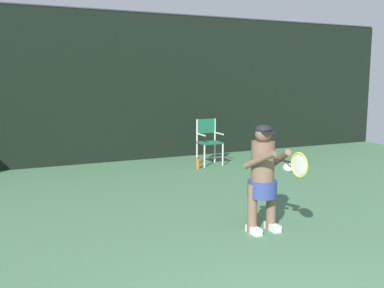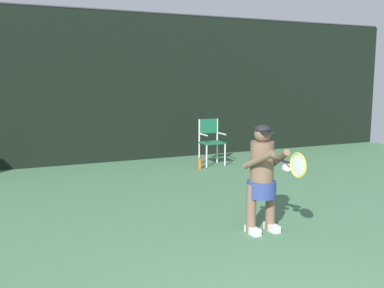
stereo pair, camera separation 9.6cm
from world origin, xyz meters
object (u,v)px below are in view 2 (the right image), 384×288
(umpire_chair, at_px, (211,139))
(tennis_racket, at_px, (297,165))
(tennis_player, at_px, (262,175))
(water_bottle, at_px, (200,164))

(umpire_chair, xyz_separation_m, tennis_racket, (-1.28, -4.94, 0.38))
(tennis_player, bearing_deg, tennis_racket, -75.13)
(umpire_chair, bearing_deg, water_bottle, -140.90)
(tennis_player, xyz_separation_m, tennis_racket, (0.14, -0.54, 0.22))
(water_bottle, distance_m, tennis_player, 4.20)
(tennis_player, bearing_deg, umpire_chair, 72.13)
(water_bottle, xyz_separation_m, tennis_racket, (-0.83, -4.57, 0.87))
(umpire_chair, distance_m, tennis_racket, 5.12)
(water_bottle, relative_size, tennis_racket, 0.44)
(umpire_chair, bearing_deg, tennis_racket, -104.51)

